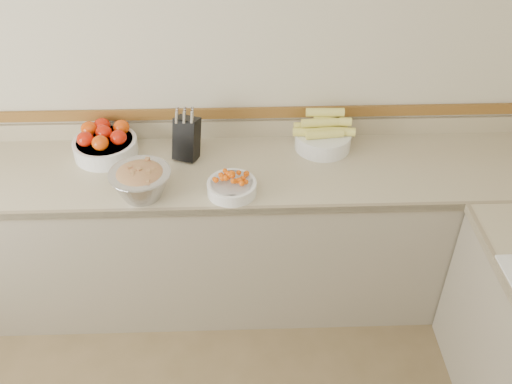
{
  "coord_description": "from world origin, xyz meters",
  "views": [
    {
      "loc": [
        0.28,
        -0.72,
        2.61
      ],
      "look_at": [
        0.35,
        1.35,
        1.0
      ],
      "focal_mm": 40.0,
      "sensor_mm": 36.0,
      "label": 1
    }
  ],
  "objects_px": {
    "cherry_tomato_bowl": "(232,186)",
    "corn_bowl": "(323,136)",
    "rhubarb_bowl": "(141,181)",
    "knife_block": "(186,137)",
    "tomato_bowl": "(105,143)"
  },
  "relations": [
    {
      "from": "knife_block",
      "to": "rhubarb_bowl",
      "type": "distance_m",
      "value": 0.39
    },
    {
      "from": "knife_block",
      "to": "corn_bowl",
      "type": "distance_m",
      "value": 0.73
    },
    {
      "from": "tomato_bowl",
      "to": "corn_bowl",
      "type": "bearing_deg",
      "value": 1.56
    },
    {
      "from": "knife_block",
      "to": "cherry_tomato_bowl",
      "type": "relative_size",
      "value": 1.21
    },
    {
      "from": "corn_bowl",
      "to": "rhubarb_bowl",
      "type": "xyz_separation_m",
      "value": [
        -0.92,
        -0.4,
        0.01
      ]
    },
    {
      "from": "corn_bowl",
      "to": "knife_block",
      "type": "bearing_deg",
      "value": -174.81
    },
    {
      "from": "knife_block",
      "to": "cherry_tomato_bowl",
      "type": "bearing_deg",
      "value": -54.2
    },
    {
      "from": "knife_block",
      "to": "corn_bowl",
      "type": "relative_size",
      "value": 0.88
    },
    {
      "from": "tomato_bowl",
      "to": "rhubarb_bowl",
      "type": "height_order",
      "value": "rhubarb_bowl"
    },
    {
      "from": "cherry_tomato_bowl",
      "to": "rhubarb_bowl",
      "type": "relative_size",
      "value": 0.82
    },
    {
      "from": "tomato_bowl",
      "to": "cherry_tomato_bowl",
      "type": "relative_size",
      "value": 1.39
    },
    {
      "from": "cherry_tomato_bowl",
      "to": "corn_bowl",
      "type": "height_order",
      "value": "corn_bowl"
    },
    {
      "from": "cherry_tomato_bowl",
      "to": "corn_bowl",
      "type": "relative_size",
      "value": 0.73
    },
    {
      "from": "knife_block",
      "to": "rhubarb_bowl",
      "type": "bearing_deg",
      "value": -121.09
    },
    {
      "from": "knife_block",
      "to": "corn_bowl",
      "type": "xyz_separation_m",
      "value": [
        0.72,
        0.07,
        -0.05
      ]
    }
  ]
}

